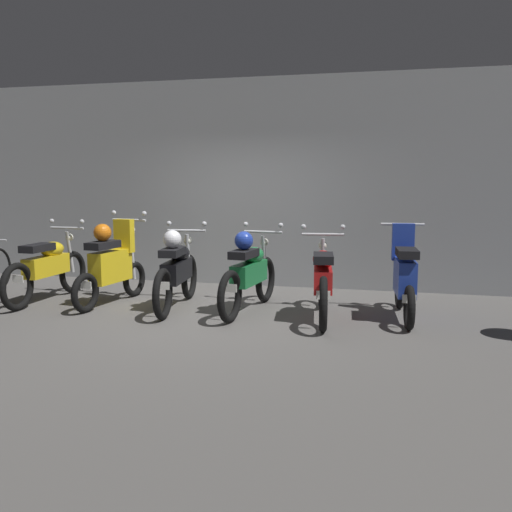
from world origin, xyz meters
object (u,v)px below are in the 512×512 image
at_px(motorbike_slot_3, 249,272).
at_px(motorbike_slot_0, 48,267).
at_px(motorbike_slot_1, 112,264).
at_px(motorbike_slot_5, 404,277).
at_px(motorbike_slot_2, 177,270).
at_px(motorbike_slot_4, 323,280).

bearing_deg(motorbike_slot_3, motorbike_slot_0, -179.02).
xyz_separation_m(motorbike_slot_1, motorbike_slot_3, (1.99, 0.02, -0.04)).
height_order(motorbike_slot_0, motorbike_slot_5, motorbike_slot_5).
height_order(motorbike_slot_2, motorbike_slot_4, same).
distance_m(motorbike_slot_0, motorbike_slot_5, 4.98).
relative_size(motorbike_slot_1, motorbike_slot_4, 0.86).
bearing_deg(motorbike_slot_4, motorbike_slot_0, 178.71).
bearing_deg(motorbike_slot_5, motorbike_slot_1, -178.06).
xyz_separation_m(motorbike_slot_2, motorbike_slot_3, (1.00, 0.05, 0.00)).
relative_size(motorbike_slot_3, motorbike_slot_4, 1.00).
distance_m(motorbike_slot_4, motorbike_slot_5, 1.03).
bearing_deg(motorbike_slot_4, motorbike_slot_1, 177.60).
bearing_deg(motorbike_slot_2, motorbike_slot_1, 177.78).
xyz_separation_m(motorbike_slot_0, motorbike_slot_5, (4.98, 0.17, 0.03)).
xyz_separation_m(motorbike_slot_3, motorbike_slot_5, (1.99, 0.12, -0.00)).
relative_size(motorbike_slot_1, motorbike_slot_3, 0.86).
height_order(motorbike_slot_0, motorbike_slot_3, same).
bearing_deg(motorbike_slot_2, motorbike_slot_4, -2.48).
height_order(motorbike_slot_1, motorbike_slot_4, motorbike_slot_1).
bearing_deg(motorbike_slot_3, motorbike_slot_4, -8.09).
xyz_separation_m(motorbike_slot_1, motorbike_slot_2, (0.99, -0.04, -0.04)).
bearing_deg(motorbike_slot_1, motorbike_slot_0, -178.00).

